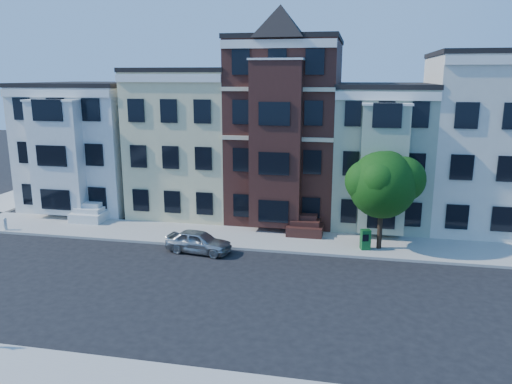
% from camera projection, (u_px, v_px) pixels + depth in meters
% --- Properties ---
extents(ground, '(120.00, 120.00, 0.00)m').
position_uv_depth(ground, '(240.00, 297.00, 22.72)').
color(ground, black).
extents(far_sidewalk, '(60.00, 4.00, 0.15)m').
position_uv_depth(far_sidewalk, '(271.00, 240.00, 30.33)').
color(far_sidewalk, '#9E9B93').
rests_on(far_sidewalk, ground).
extents(house_white, '(8.00, 9.00, 9.00)m').
position_uv_depth(house_white, '(94.00, 146.00, 38.43)').
color(house_white, silver).
rests_on(house_white, ground).
extents(house_yellow, '(7.00, 9.00, 10.00)m').
position_uv_depth(house_yellow, '(193.00, 142.00, 36.76)').
color(house_yellow, beige).
rests_on(house_yellow, ground).
extents(house_brown, '(7.00, 9.00, 12.00)m').
position_uv_depth(house_brown, '(287.00, 131.00, 35.17)').
color(house_brown, '#391A15').
rests_on(house_brown, ground).
extents(house_green, '(6.00, 9.00, 9.00)m').
position_uv_depth(house_green, '(380.00, 155.00, 34.25)').
color(house_green, '#929F87').
rests_on(house_green, ground).
extents(house_cream, '(8.00, 9.00, 11.00)m').
position_uv_depth(house_cream, '(491.00, 143.00, 32.66)').
color(house_cream, beige).
rests_on(house_cream, ground).
extents(street_tree, '(6.26, 6.26, 6.93)m').
position_uv_depth(street_tree, '(382.00, 189.00, 27.85)').
color(street_tree, '#175011').
rests_on(street_tree, far_sidewalk).
extents(parked_car, '(3.96, 2.04, 1.29)m').
position_uv_depth(parked_car, '(198.00, 241.00, 28.24)').
color(parked_car, '#A1A5A8').
rests_on(parked_car, ground).
extents(newspaper_box, '(0.63, 0.59, 1.15)m').
position_uv_depth(newspaper_box, '(365.00, 239.00, 28.34)').
color(newspaper_box, '#105422').
rests_on(newspaper_box, far_sidewalk).
extents(fire_hydrant, '(0.27, 0.27, 0.64)m').
position_uv_depth(fire_hydrant, '(5.00, 225.00, 31.92)').
color(fire_hydrant, beige).
rests_on(fire_hydrant, far_sidewalk).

